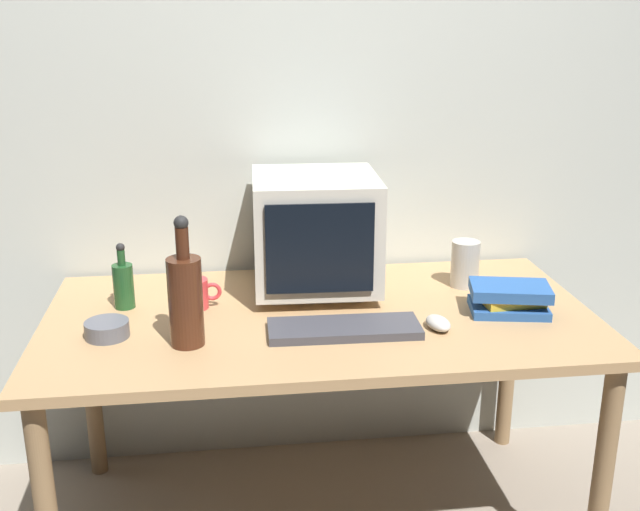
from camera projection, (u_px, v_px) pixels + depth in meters
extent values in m
cube|color=beige|center=(301.00, 107.00, 2.52)|extent=(4.00, 0.08, 2.50)
cube|color=tan|center=(320.00, 318.00, 2.24)|extent=(1.60, 0.84, 0.03)
cylinder|color=olive|center=(603.00, 474.00, 2.10)|extent=(0.06, 0.06, 0.68)
cylinder|color=olive|center=(91.00, 384.00, 2.60)|extent=(0.06, 0.06, 0.68)
cylinder|color=olive|center=(509.00, 360.00, 2.78)|extent=(0.06, 0.06, 0.68)
cube|color=beige|center=(315.00, 285.00, 2.42)|extent=(0.29, 0.25, 0.03)
cube|color=beige|center=(315.00, 230.00, 2.37)|extent=(0.39, 0.39, 0.34)
cube|color=black|center=(321.00, 248.00, 2.18)|extent=(0.31, 0.02, 0.27)
cube|color=#3F3F47|center=(344.00, 329.00, 2.11)|extent=(0.42, 0.16, 0.02)
ellipsoid|color=beige|center=(438.00, 323.00, 2.13)|extent=(0.08, 0.11, 0.04)
cylinder|color=#472314|center=(186.00, 302.00, 2.00)|extent=(0.09, 0.09, 0.24)
cylinder|color=#472314|center=(182.00, 243.00, 1.95)|extent=(0.03, 0.03, 0.08)
sphere|color=#262626|center=(181.00, 223.00, 1.93)|extent=(0.04, 0.04, 0.04)
cylinder|color=#1E4C23|center=(124.00, 286.00, 2.27)|extent=(0.06, 0.06, 0.13)
cylinder|color=#1E4C23|center=(121.00, 257.00, 2.24)|extent=(0.02, 0.02, 0.05)
sphere|color=#262626|center=(120.00, 247.00, 2.23)|extent=(0.03, 0.03, 0.03)
cube|color=#28569E|center=(508.00, 308.00, 2.25)|extent=(0.25, 0.19, 0.03)
cube|color=gold|center=(511.00, 298.00, 2.25)|extent=(0.18, 0.14, 0.03)
cube|color=#28569E|center=(510.00, 290.00, 2.23)|extent=(0.25, 0.19, 0.03)
cylinder|color=#CC383D|center=(195.00, 294.00, 2.27)|extent=(0.08, 0.08, 0.09)
torus|color=#CC383D|center=(212.00, 292.00, 2.27)|extent=(0.06, 0.01, 0.06)
cylinder|color=#595B66|center=(107.00, 329.00, 2.08)|extent=(0.12, 0.12, 0.04)
cylinder|color=#B7B2A8|center=(465.00, 264.00, 2.44)|extent=(0.09, 0.09, 0.15)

